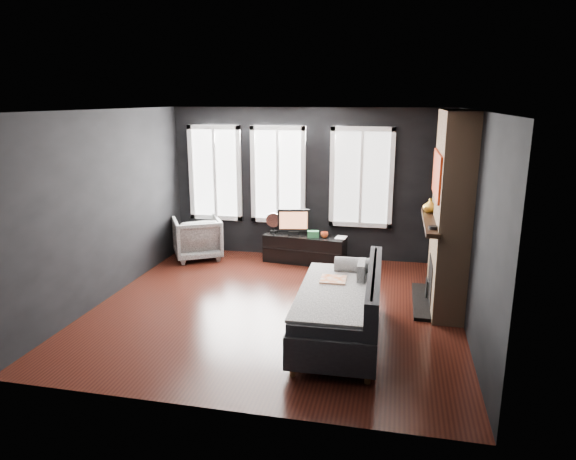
% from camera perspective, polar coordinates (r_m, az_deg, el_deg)
% --- Properties ---
extents(floor, '(5.00, 5.00, 0.00)m').
position_cam_1_polar(floor, '(7.29, -1.28, -8.56)').
color(floor, black).
rests_on(floor, ground).
extents(ceiling, '(5.00, 5.00, 0.00)m').
position_cam_1_polar(ceiling, '(6.71, -1.41, 13.18)').
color(ceiling, white).
rests_on(ceiling, ground).
extents(wall_back, '(5.00, 0.02, 2.70)m').
position_cam_1_polar(wall_back, '(9.28, 2.26, 5.13)').
color(wall_back, black).
rests_on(wall_back, ground).
extents(wall_left, '(0.02, 5.00, 2.70)m').
position_cam_1_polar(wall_left, '(7.83, -19.45, 2.59)').
color(wall_left, black).
rests_on(wall_left, ground).
extents(wall_right, '(0.02, 5.00, 2.70)m').
position_cam_1_polar(wall_right, '(6.76, 19.75, 0.78)').
color(wall_right, black).
rests_on(wall_right, ground).
extents(windows, '(4.00, 0.16, 1.76)m').
position_cam_1_polar(windows, '(9.22, -0.53, 11.52)').
color(windows, white).
rests_on(windows, wall_back).
extents(fireplace, '(0.70, 1.62, 2.70)m').
position_cam_1_polar(fireplace, '(7.31, 17.63, 1.95)').
color(fireplace, '#93724C').
rests_on(fireplace, floor).
extents(sofa, '(1.11, 2.14, 0.91)m').
position_cam_1_polar(sofa, '(6.24, 5.69, -8.17)').
color(sofa, black).
rests_on(sofa, floor).
extents(stripe_pillow, '(0.10, 0.39, 0.39)m').
position_cam_1_polar(stripe_pillow, '(6.58, 8.13, -5.15)').
color(stripe_pillow, gray).
rests_on(stripe_pillow, sofa).
extents(armchair, '(1.08, 1.06, 0.83)m').
position_cam_1_polar(armchair, '(9.49, -10.06, -0.64)').
color(armchair, silver).
rests_on(armchair, floor).
extents(media_console, '(1.48, 0.61, 0.50)m').
position_cam_1_polar(media_console, '(9.14, 1.87, -2.11)').
color(media_console, black).
rests_on(media_console, floor).
extents(monitor, '(0.59, 0.24, 0.51)m').
position_cam_1_polar(monitor, '(9.10, 0.61, 1.11)').
color(monitor, black).
rests_on(monitor, media_console).
extents(desk_fan, '(0.27, 0.27, 0.37)m').
position_cam_1_polar(desk_fan, '(9.25, -1.64, 0.87)').
color(desk_fan, gray).
rests_on(desk_fan, media_console).
extents(mug, '(0.15, 0.13, 0.13)m').
position_cam_1_polar(mug, '(8.93, 4.07, -0.46)').
color(mug, '#CC4B1F').
rests_on(mug, media_console).
extents(book, '(0.18, 0.04, 0.25)m').
position_cam_1_polar(book, '(8.92, 5.37, -0.10)').
color(book, '#A59C85').
rests_on(book, media_console).
extents(storage_box, '(0.22, 0.16, 0.11)m').
position_cam_1_polar(storage_box, '(8.96, 2.82, -0.44)').
color(storage_box, '#296D3E').
rests_on(storage_box, media_console).
extents(mantel_vase, '(0.25, 0.25, 0.20)m').
position_cam_1_polar(mantel_vase, '(7.74, 15.49, 2.61)').
color(mantel_vase, yellow).
rests_on(mantel_vase, fireplace).
extents(mantel_clock, '(0.13, 0.13, 0.04)m').
position_cam_1_polar(mantel_clock, '(6.78, 15.87, 0.27)').
color(mantel_clock, black).
rests_on(mantel_clock, fireplace).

